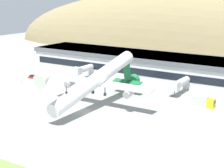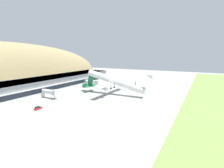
% 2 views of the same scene
% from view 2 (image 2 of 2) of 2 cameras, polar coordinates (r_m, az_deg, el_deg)
% --- Properties ---
extents(ground_plane, '(352.48, 352.48, 0.00)m').
position_cam_2_polar(ground_plane, '(112.71, 3.44, -3.68)').
color(ground_plane, gray).
extents(grass_strip_foreground, '(317.23, 31.18, 0.08)m').
position_cam_2_polar(grass_strip_foreground, '(103.22, 30.91, -6.36)').
color(grass_strip_foreground, '#759947').
rests_on(grass_strip_foreground, ground_plane).
extents(hill_backdrop, '(281.11, 51.41, 74.83)m').
position_cam_2_polar(hill_backdrop, '(192.01, -31.89, 0.49)').
color(hill_backdrop, '#8E7F56').
rests_on(hill_backdrop, ground_plane).
extents(terminal_building, '(109.64, 22.81, 9.90)m').
position_cam_2_polar(terminal_building, '(136.99, -17.60, 0.69)').
color(terminal_building, silver).
rests_on(terminal_building, ground_plane).
extents(jetway_0, '(3.38, 11.63, 5.43)m').
position_cam_2_polar(jetway_0, '(110.05, -19.38, -2.44)').
color(jetway_0, silver).
rests_on(jetway_0, ground_plane).
extents(jetway_1, '(3.38, 12.99, 5.43)m').
position_cam_2_polar(jetway_1, '(141.97, -6.18, 0.76)').
color(jetway_1, silver).
rests_on(jetway_1, ground_plane).
extents(cargo_airplane, '(37.64, 50.67, 15.45)m').
position_cam_2_polar(cargo_airplane, '(113.68, 0.61, 0.80)').
color(cargo_airplane, white).
extents(service_car_0, '(3.78, 1.95, 1.68)m').
position_cam_2_polar(service_car_0, '(160.70, 2.34, 0.69)').
color(service_car_0, '#264C99').
rests_on(service_car_0, ground_plane).
extents(service_car_1, '(4.01, 2.08, 1.40)m').
position_cam_2_polar(service_car_1, '(91.75, -23.02, -7.29)').
color(service_car_1, '#B21E1E').
rests_on(service_car_1, ground_plane).
extents(fuel_truck, '(7.31, 2.79, 3.27)m').
position_cam_2_polar(fuel_truck, '(147.84, -0.62, 0.23)').
color(fuel_truck, gold).
rests_on(fuel_truck, ground_plane).
extents(traffic_cone_0, '(0.52, 0.52, 0.58)m').
position_cam_2_polar(traffic_cone_0, '(87.02, -19.41, -8.18)').
color(traffic_cone_0, orange).
rests_on(traffic_cone_0, ground_plane).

